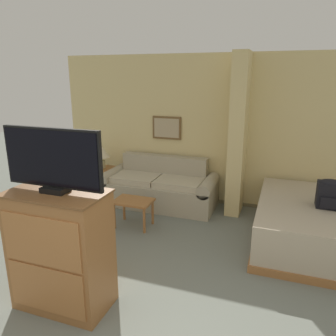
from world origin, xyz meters
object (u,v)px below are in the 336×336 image
at_px(tv, 52,160).
at_px(backpack, 330,193).
at_px(table_lamp, 101,152).
at_px(tv_dresser, 61,250).
at_px(bed, 311,223).
at_px(couch, 159,188).
at_px(coffee_table, 133,204).

distance_m(tv, backpack, 3.40).
bearing_deg(table_lamp, tv_dresser, -66.31).
xyz_separation_m(bed, backpack, (0.17, -0.09, 0.48)).
bearing_deg(tv, table_lamp, 113.69).
relative_size(bed, backpack, 5.43).
relative_size(couch, tv_dresser, 1.69).
bearing_deg(couch, bed, -14.28).
height_order(table_lamp, tv_dresser, tv_dresser).
xyz_separation_m(couch, backpack, (2.64, -0.71, 0.47)).
bearing_deg(coffee_table, bed, 7.60).
distance_m(couch, tv_dresser, 2.83).
relative_size(table_lamp, tv_dresser, 0.39).
relative_size(table_lamp, backpack, 1.25).
height_order(couch, backpack, backpack).
distance_m(bed, backpack, 0.52).
bearing_deg(bed, table_lamp, 169.88).
distance_m(tv_dresser, backpack, 3.32).
height_order(couch, coffee_table, couch).
relative_size(tv, backpack, 2.69).
xyz_separation_m(tv_dresser, bed, (2.39, 2.19, -0.30)).
height_order(table_lamp, tv, tv).
relative_size(coffee_table, bed, 0.28).
bearing_deg(couch, tv, -88.47).
distance_m(couch, bed, 2.55).
xyz_separation_m(coffee_table, backpack, (2.69, 0.25, 0.42)).
bearing_deg(table_lamp, backpack, -10.92).
distance_m(couch, table_lamp, 1.30).
xyz_separation_m(table_lamp, backpack, (3.81, -0.74, -0.09)).
bearing_deg(coffee_table, table_lamp, 138.83).
bearing_deg(backpack, tv, -140.70).
bearing_deg(table_lamp, coffee_table, -41.17).
height_order(couch, bed, couch).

